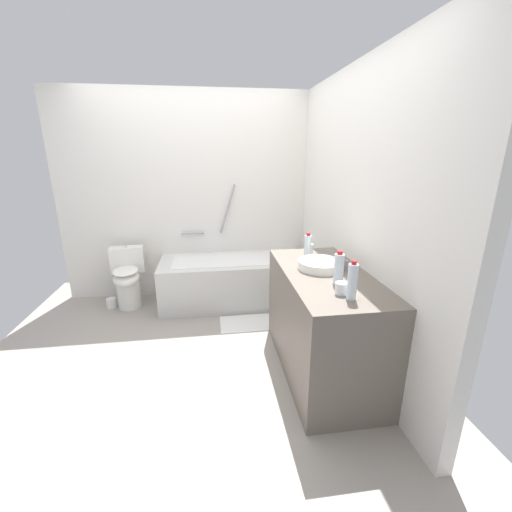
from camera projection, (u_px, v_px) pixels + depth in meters
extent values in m
plane|color=#9E9389|center=(196.00, 347.00, 3.09)|extent=(3.73, 3.73, 0.00)
cube|color=white|center=(194.00, 197.00, 4.01)|extent=(3.13, 0.10, 2.43)
cube|color=white|center=(351.00, 214.00, 2.92)|extent=(0.10, 3.02, 2.43)
cube|color=silver|center=(233.00, 281.00, 3.96)|extent=(1.69, 0.73, 0.53)
cube|color=white|center=(233.00, 263.00, 3.90)|extent=(1.39, 0.52, 0.09)
cylinder|color=#A4A4A9|center=(288.00, 254.00, 3.96)|extent=(0.09, 0.03, 0.03)
cylinder|color=#A4A4A9|center=(227.00, 209.00, 4.03)|extent=(0.21, 0.03, 0.59)
cylinder|color=#A4A4A9|center=(193.00, 233.00, 4.06)|extent=(0.28, 0.03, 0.03)
cylinder|color=white|center=(129.00, 292.00, 3.84)|extent=(0.26, 0.26, 0.37)
ellipsoid|color=white|center=(126.00, 278.00, 3.74)|extent=(0.32, 0.42, 0.16)
ellipsoid|color=white|center=(125.00, 271.00, 3.71)|extent=(0.31, 0.40, 0.02)
cube|color=white|center=(127.00, 259.00, 3.91)|extent=(0.39, 0.18, 0.30)
cylinder|color=silver|center=(126.00, 247.00, 3.86)|extent=(0.03, 0.03, 0.01)
cube|color=#6B6056|center=(323.00, 322.00, 2.67)|extent=(0.63, 1.36, 0.85)
cylinder|color=white|center=(320.00, 265.00, 2.62)|extent=(0.35, 0.35, 0.07)
cylinder|color=#ADADB2|center=(346.00, 264.00, 2.65)|extent=(0.02, 0.02, 0.06)
cylinder|color=#ADADB2|center=(340.00, 261.00, 2.64)|extent=(0.11, 0.02, 0.02)
cylinder|color=#ADADB2|center=(349.00, 268.00, 2.60)|extent=(0.03, 0.03, 0.04)
cylinder|color=#ADADB2|center=(343.00, 263.00, 2.71)|extent=(0.03, 0.03, 0.04)
cylinder|color=silver|center=(339.00, 269.00, 2.30)|extent=(0.07, 0.07, 0.22)
cylinder|color=red|center=(340.00, 253.00, 2.26)|extent=(0.04, 0.04, 0.02)
cylinder|color=silver|center=(352.00, 282.00, 2.05)|extent=(0.06, 0.06, 0.23)
cylinder|color=red|center=(354.00, 263.00, 2.02)|extent=(0.03, 0.03, 0.02)
cylinder|color=silver|center=(308.00, 247.00, 2.86)|extent=(0.06, 0.06, 0.21)
cylinder|color=red|center=(308.00, 234.00, 2.82)|extent=(0.03, 0.03, 0.02)
cylinder|color=white|center=(309.00, 249.00, 3.00)|extent=(0.08, 0.08, 0.10)
cylinder|color=white|center=(341.00, 288.00, 2.15)|extent=(0.08, 0.08, 0.08)
cube|color=white|center=(250.00, 323.00, 3.51)|extent=(0.62, 0.35, 0.01)
cylinder|color=white|center=(111.00, 303.00, 3.86)|extent=(0.11, 0.11, 0.11)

